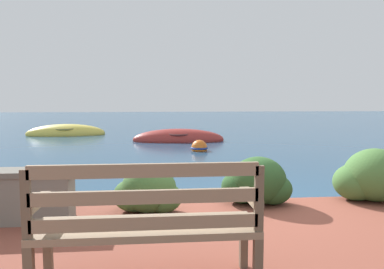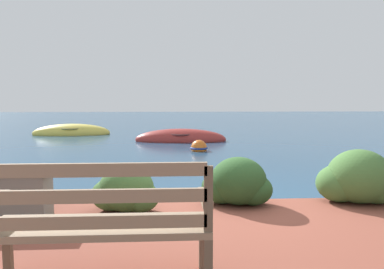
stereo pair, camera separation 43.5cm
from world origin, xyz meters
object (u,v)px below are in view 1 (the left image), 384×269
object	(u,v)px
park_bench	(147,222)
rowboat_nearest	(178,139)
mooring_buoy	(199,148)
rowboat_mid	(66,134)

from	to	relation	value
park_bench	rowboat_nearest	bearing A→B (deg)	79.00
park_bench	mooring_buoy	size ratio (longest dim) A/B	2.95
rowboat_mid	mooring_buoy	world-z (taller)	rowboat_mid
park_bench	rowboat_mid	size ratio (longest dim) A/B	0.47
park_bench	rowboat_mid	distance (m)	14.39
rowboat_nearest	rowboat_mid	bearing A→B (deg)	-28.02
park_bench	rowboat_mid	world-z (taller)	park_bench
rowboat_nearest	rowboat_mid	distance (m)	5.44
park_bench	mooring_buoy	xyz separation A→B (m)	(1.35, 8.53, -0.62)
park_bench	rowboat_nearest	xyz separation A→B (m)	(0.87, 11.09, -0.64)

